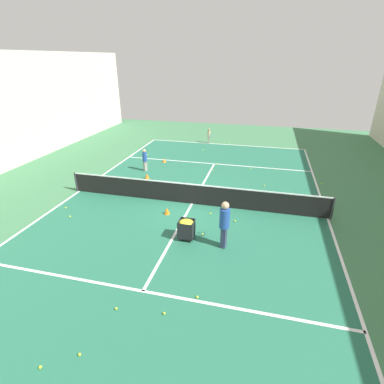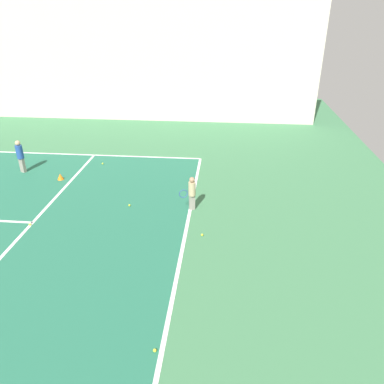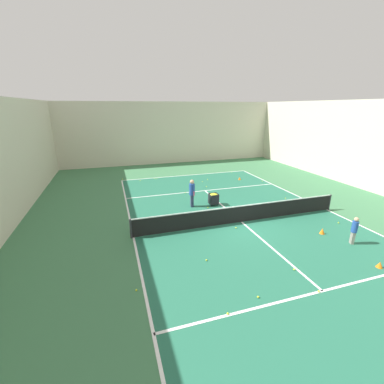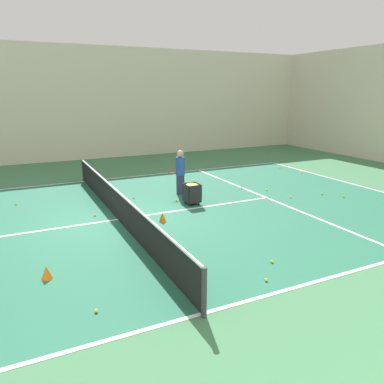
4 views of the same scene
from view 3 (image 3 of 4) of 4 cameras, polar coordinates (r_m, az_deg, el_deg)
ground_plane at (r=14.35m, az=10.99°, el=-6.59°), size 36.51×36.51×0.00m
court_playing_area at (r=14.35m, az=10.99°, el=-6.58°), size 11.60×21.03×0.00m
line_baseline_far at (r=23.55m, az=-1.12°, el=3.73°), size 11.60×0.10×0.00m
line_sideline_left at (r=12.84m, az=-12.85°, el=-9.85°), size 0.10×21.03×0.00m
line_sideline_right at (r=17.72m, az=27.78°, el=-3.52°), size 0.10×21.03×0.00m
line_service_near at (r=10.40m, az=26.99°, el=-19.02°), size 11.60×0.10×0.00m
line_service_far at (r=19.24m, az=2.89°, el=0.31°), size 11.60×0.10×0.00m
line_centre_service at (r=14.35m, az=10.99°, el=-6.57°), size 0.10×11.57×0.00m
hall_enclosure_far at (r=28.54m, az=-4.57°, el=12.89°), size 23.08×0.15×6.49m
tennis_net at (r=14.14m, az=11.11°, el=-4.72°), size 11.90×0.10×0.98m
coach_at_net at (r=15.86m, az=0.01°, el=0.13°), size 0.39×0.70×1.75m
child_midcourt at (r=13.81m, az=32.39°, el=-6.90°), size 0.35×0.35×1.31m
ball_cart at (r=16.32m, az=4.83°, el=-1.13°), size 0.56×0.51×0.77m
training_cone_0 at (r=14.35m, az=26.97°, el=-7.74°), size 0.24×0.24×0.29m
training_cone_1 at (r=22.46m, az=10.54°, el=3.01°), size 0.23×0.23×0.25m
training_cone_2 at (r=15.61m, az=11.54°, el=-3.90°), size 0.24×0.24×0.30m
training_cone_3 at (r=12.74m, az=36.24°, el=-12.90°), size 0.24×0.24×0.24m
tennis_ball_0 at (r=15.98m, az=3.55°, el=-3.46°), size 0.07×0.07×0.07m
tennis_ball_1 at (r=24.88m, az=8.83°, el=4.39°), size 0.07×0.07×0.07m
tennis_ball_2 at (r=18.66m, az=-1.49°, el=-0.16°), size 0.07×0.07×0.07m
tennis_ball_3 at (r=13.57m, az=9.74°, el=-7.85°), size 0.07×0.07×0.07m
tennis_ball_4 at (r=18.68m, az=20.03°, el=-1.29°), size 0.07×0.07×0.07m
tennis_ball_5 at (r=16.02m, az=29.78°, el=-5.95°), size 0.07×0.07×0.07m
tennis_ball_6 at (r=18.61m, az=22.91°, el=-1.72°), size 0.07×0.07×0.07m
tennis_ball_7 at (r=22.63m, az=-8.26°, el=3.01°), size 0.07×0.07×0.07m
tennis_ball_8 at (r=8.66m, az=7.94°, el=-25.18°), size 0.07×0.07×0.07m
tennis_ball_10 at (r=10.28m, az=26.34°, el=-19.17°), size 0.07×0.07×0.07m
tennis_ball_11 at (r=9.38m, az=14.48°, el=-21.65°), size 0.07×0.07×0.07m
tennis_ball_12 at (r=14.52m, az=1.44°, el=-5.76°), size 0.07×0.07×0.07m
tennis_ball_13 at (r=20.10m, az=3.22°, el=1.19°), size 0.07×0.07×0.07m
tennis_ball_14 at (r=19.55m, az=-0.14°, el=0.73°), size 0.07×0.07×0.07m
tennis_ball_15 at (r=22.96m, az=-15.17°, el=2.78°), size 0.07×0.07×0.07m
tennis_ball_16 at (r=22.13m, az=-11.43°, el=2.48°), size 0.07×0.07×0.07m
tennis_ball_17 at (r=22.07m, az=3.47°, el=2.78°), size 0.07×0.07×0.07m
tennis_ball_19 at (r=14.57m, az=6.02°, el=-5.78°), size 0.07×0.07×0.07m
tennis_ball_20 at (r=21.43m, az=2.30°, el=2.31°), size 0.07×0.07×0.07m
tennis_ball_21 at (r=22.35m, az=15.34°, el=2.34°), size 0.07×0.07×0.07m
tennis_ball_22 at (r=9.57m, az=-12.27°, el=-20.52°), size 0.07×0.07×0.07m
tennis_ball_24 at (r=11.04m, az=21.74°, el=-15.68°), size 0.07×0.07×0.07m
tennis_ball_25 at (r=10.85m, az=3.21°, el=-14.87°), size 0.07×0.07×0.07m
tennis_ball_26 at (r=22.48m, az=-7.77°, el=2.93°), size 0.07×0.07×0.07m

